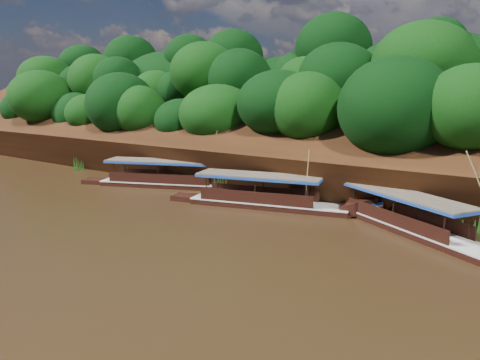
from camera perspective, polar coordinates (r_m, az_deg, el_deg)
The scene contains 6 objects.
ground at distance 30.09m, azimuth -3.37°, elevation -6.18°, with size 160.00×160.00×0.00m, color black.
riverbank at distance 48.92m, azimuth 13.94°, elevation 2.39°, with size 120.00×30.06×19.40m.
boat_0 at distance 30.77m, azimuth 21.31°, elevation -5.49°, with size 13.67×8.94×6.29m.
boat_1 at distance 35.58m, azimuth 4.65°, elevation -2.57°, with size 14.55×5.88×5.18m.
boat_2 at distance 43.62m, azimuth -7.45°, elevation -0.15°, with size 15.26×8.21×6.78m.
reeds at distance 38.65m, azimuth 2.87°, elevation -0.92°, with size 49.91×2.80×2.29m.
Camera 1 is at (18.53, -22.02, 8.77)m, focal length 35.00 mm.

